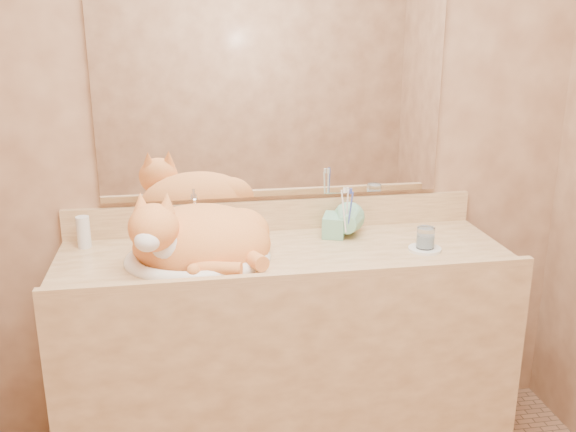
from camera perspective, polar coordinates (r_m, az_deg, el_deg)
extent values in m
cube|color=brown|center=(2.44, -1.36, 7.80)|extent=(2.40, 0.02, 2.50)
cube|color=white|center=(2.41, -1.34, 11.03)|extent=(1.30, 0.02, 0.80)
imported|color=#71B48F|center=(2.38, 4.00, -0.12)|extent=(0.11, 0.11, 0.18)
imported|color=#71B48F|center=(2.40, 5.25, -0.94)|extent=(0.16, 0.16, 0.11)
cylinder|color=white|center=(2.36, 12.06, -2.88)|extent=(0.12, 0.12, 0.01)
cylinder|color=silver|center=(2.34, 12.13, -1.90)|extent=(0.06, 0.06, 0.08)
cylinder|color=silver|center=(2.43, -17.72, -1.37)|extent=(0.05, 0.05, 0.12)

